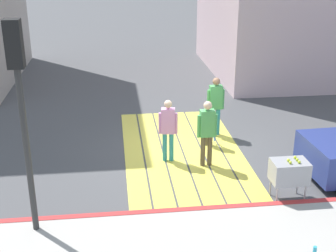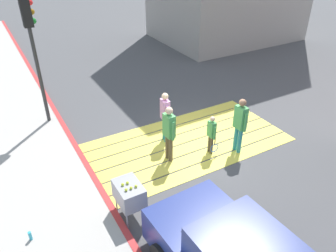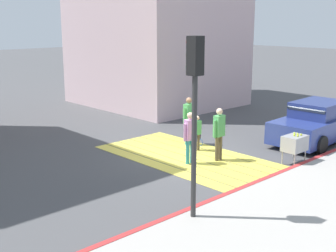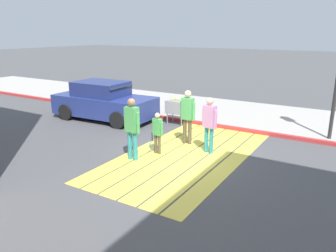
{
  "view_description": "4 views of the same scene",
  "coord_description": "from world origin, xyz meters",
  "px_view_note": "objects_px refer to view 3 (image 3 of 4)",
  "views": [
    {
      "loc": [
        -11.71,
        1.84,
        5.37
      ],
      "look_at": [
        -0.59,
        0.48,
        1.01
      ],
      "focal_mm": 49.42,
      "sensor_mm": 36.0,
      "label": 1
    },
    {
      "loc": [
        -4.96,
        -7.38,
        6.0
      ],
      "look_at": [
        -0.7,
        0.06,
        0.81
      ],
      "focal_mm": 35.2,
      "sensor_mm": 36.0,
      "label": 2
    },
    {
      "loc": [
        -10.24,
        10.53,
        4.56
      ],
      "look_at": [
        0.39,
        0.55,
        1.11
      ],
      "focal_mm": 47.9,
      "sensor_mm": 36.0,
      "label": 3
    },
    {
      "loc": [
        8.13,
        4.31,
        3.57
      ],
      "look_at": [
        0.45,
        -0.35,
        0.97
      ],
      "focal_mm": 35.23,
      "sensor_mm": 36.0,
      "label": 4
    }
  ],
  "objects_px": {
    "traffic_light_corner": "(194,92)",
    "pedestrian_child_with_racket": "(197,131)",
    "pedestrian_adult_side": "(189,117)",
    "pedestrian_adult_trailing": "(190,134)",
    "car_parked_near_curb": "(316,123)",
    "tennis_ball_cart": "(295,143)",
    "pedestrian_adult_lead": "(219,130)"
  },
  "relations": [
    {
      "from": "traffic_light_corner",
      "to": "pedestrian_child_with_racket",
      "type": "distance_m",
      "value": 6.25
    },
    {
      "from": "traffic_light_corner",
      "to": "tennis_ball_cart",
      "type": "xyz_separation_m",
      "value": [
        0.68,
        -5.46,
        -2.34
      ]
    },
    {
      "from": "tennis_ball_cart",
      "to": "pedestrian_adult_lead",
      "type": "xyz_separation_m",
      "value": [
        1.93,
        1.49,
        0.33
      ]
    },
    {
      "from": "tennis_ball_cart",
      "to": "pedestrian_adult_lead",
      "type": "height_order",
      "value": "pedestrian_adult_lead"
    },
    {
      "from": "tennis_ball_cart",
      "to": "pedestrian_adult_lead",
      "type": "bearing_deg",
      "value": 37.58
    },
    {
      "from": "pedestrian_adult_lead",
      "to": "pedestrian_adult_trailing",
      "type": "distance_m",
      "value": 1.03
    },
    {
      "from": "pedestrian_adult_side",
      "to": "pedestrian_child_with_racket",
      "type": "distance_m",
      "value": 0.9
    },
    {
      "from": "pedestrian_adult_lead",
      "to": "pedestrian_adult_trailing",
      "type": "relative_size",
      "value": 1.04
    },
    {
      "from": "pedestrian_adult_lead",
      "to": "traffic_light_corner",
      "type": "bearing_deg",
      "value": 123.3
    },
    {
      "from": "pedestrian_adult_lead",
      "to": "pedestrian_adult_side",
      "type": "relative_size",
      "value": 0.99
    },
    {
      "from": "traffic_light_corner",
      "to": "pedestrian_adult_lead",
      "type": "bearing_deg",
      "value": -56.7
    },
    {
      "from": "car_parked_near_curb",
      "to": "pedestrian_adult_lead",
      "type": "bearing_deg",
      "value": 77.08
    },
    {
      "from": "pedestrian_adult_side",
      "to": "traffic_light_corner",
      "type": "bearing_deg",
      "value": 135.07
    },
    {
      "from": "car_parked_near_curb",
      "to": "pedestrian_adult_lead",
      "type": "relative_size",
      "value": 2.47
    },
    {
      "from": "traffic_light_corner",
      "to": "tennis_ball_cart",
      "type": "distance_m",
      "value": 5.98
    },
    {
      "from": "pedestrian_adult_trailing",
      "to": "pedestrian_child_with_racket",
      "type": "relative_size",
      "value": 1.34
    },
    {
      "from": "pedestrian_adult_lead",
      "to": "pedestrian_adult_side",
      "type": "xyz_separation_m",
      "value": [
        2.05,
        -0.67,
        0.02
      ]
    },
    {
      "from": "car_parked_near_curb",
      "to": "pedestrian_adult_trailing",
      "type": "relative_size",
      "value": 2.57
    },
    {
      "from": "traffic_light_corner",
      "to": "tennis_ball_cart",
      "type": "height_order",
      "value": "traffic_light_corner"
    },
    {
      "from": "tennis_ball_cart",
      "to": "pedestrian_child_with_racket",
      "type": "xyz_separation_m",
      "value": [
        3.21,
        1.15,
        0.02
      ]
    },
    {
      "from": "traffic_light_corner",
      "to": "pedestrian_child_with_racket",
      "type": "height_order",
      "value": "traffic_light_corner"
    },
    {
      "from": "car_parked_near_curb",
      "to": "tennis_ball_cart",
      "type": "relative_size",
      "value": 4.3
    },
    {
      "from": "car_parked_near_curb",
      "to": "tennis_ball_cart",
      "type": "xyz_separation_m",
      "value": [
        -0.9,
        3.0,
        -0.04
      ]
    },
    {
      "from": "pedestrian_adult_trailing",
      "to": "traffic_light_corner",
      "type": "bearing_deg",
      "value": 134.94
    },
    {
      "from": "tennis_ball_cart",
      "to": "pedestrian_adult_lead",
      "type": "distance_m",
      "value": 2.46
    },
    {
      "from": "car_parked_near_curb",
      "to": "pedestrian_adult_side",
      "type": "relative_size",
      "value": 2.43
    },
    {
      "from": "traffic_light_corner",
      "to": "pedestrian_adult_lead",
      "type": "xyz_separation_m",
      "value": [
        2.61,
        -3.97,
        -2.01
      ]
    },
    {
      "from": "tennis_ball_cart",
      "to": "car_parked_near_curb",
      "type": "bearing_deg",
      "value": -73.27
    },
    {
      "from": "pedestrian_adult_lead",
      "to": "tennis_ball_cart",
      "type": "bearing_deg",
      "value": -142.42
    },
    {
      "from": "traffic_light_corner",
      "to": "tennis_ball_cart",
      "type": "relative_size",
      "value": 4.17
    },
    {
      "from": "pedestrian_child_with_racket",
      "to": "tennis_ball_cart",
      "type": "bearing_deg",
      "value": -160.29
    },
    {
      "from": "pedestrian_child_with_racket",
      "to": "pedestrian_adult_lead",
      "type": "bearing_deg",
      "value": 165.37
    }
  ]
}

